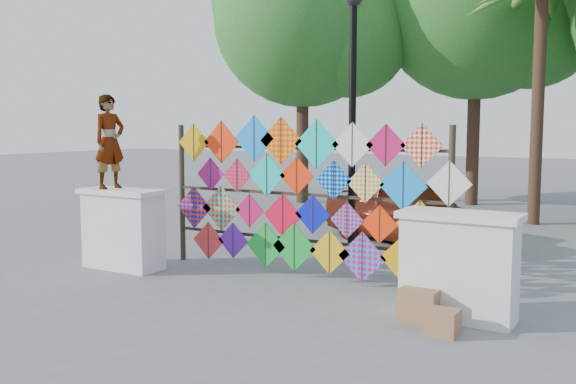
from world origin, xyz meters
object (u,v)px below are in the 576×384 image
object	(u,v)px
kite_rack	(302,197)
lamppost	(352,101)
sedan	(409,211)
vendor_woman	(110,142)

from	to	relation	value
kite_rack	lamppost	distance (m)	1.96
lamppost	kite_rack	bearing A→B (deg)	-100.13
sedan	vendor_woman	bearing A→B (deg)	165.19
vendor_woman	lamppost	bearing A→B (deg)	-47.46
sedan	lamppost	xyz separation A→B (m)	(-0.21, -2.22, 2.06)
lamppost	sedan	bearing A→B (deg)	84.62
vendor_woman	lamppost	xyz separation A→B (m)	(3.24, 2.20, 0.66)
kite_rack	vendor_woman	bearing A→B (deg)	-162.89
sedan	kite_rack	bearing A→B (deg)	-163.96
vendor_woman	lamppost	size ratio (longest dim) A/B	0.34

